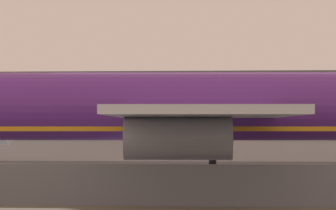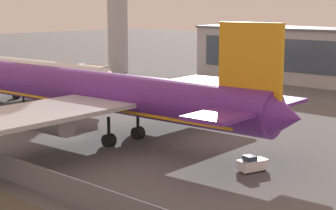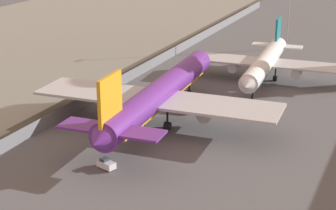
% 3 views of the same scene
% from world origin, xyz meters
% --- Properties ---
extents(ground_plane, '(500.00, 500.00, 0.00)m').
position_xyz_m(ground_plane, '(0.00, 0.00, 0.00)').
color(ground_plane, '#565659').
extents(shoreline_seawall, '(320.00, 3.00, 0.50)m').
position_xyz_m(shoreline_seawall, '(0.00, -20.50, 0.25)').
color(shoreline_seawall, '#474238').
rests_on(shoreline_seawall, ground).
extents(perimeter_fence, '(280.00, 0.10, 2.67)m').
position_xyz_m(perimeter_fence, '(0.00, -16.00, 1.34)').
color(perimeter_fence, slate).
rests_on(perimeter_fence, ground).
extents(cargo_jet_purple, '(57.58, 49.71, 16.11)m').
position_xyz_m(cargo_jet_purple, '(4.35, 3.10, 6.15)').
color(cargo_jet_purple, '#602889').
rests_on(cargo_jet_purple, ground).
extents(passenger_jet_white_teal, '(44.04, 37.65, 13.36)m').
position_xyz_m(passenger_jet_white_teal, '(-31.95, 15.09, 5.10)').
color(passenger_jet_white_teal, white).
rests_on(passenger_jet_white_teal, ground).
extents(baggage_tug, '(2.47, 3.53, 1.80)m').
position_xyz_m(baggage_tug, '(26.96, 3.84, 0.81)').
color(baggage_tug, white).
rests_on(baggage_tug, ground).
extents(ops_van, '(5.41, 2.69, 2.48)m').
position_xyz_m(ops_van, '(-30.91, -4.35, 1.28)').
color(ops_van, red).
rests_on(ops_van, ground).
extents(apron_light_mast_apron_west, '(3.20, 0.40, 24.44)m').
position_xyz_m(apron_light_mast_apron_west, '(-69.01, 12.05, 13.53)').
color(apron_light_mast_apron_west, '#A8A8AD').
rests_on(apron_light_mast_apron_west, ground).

